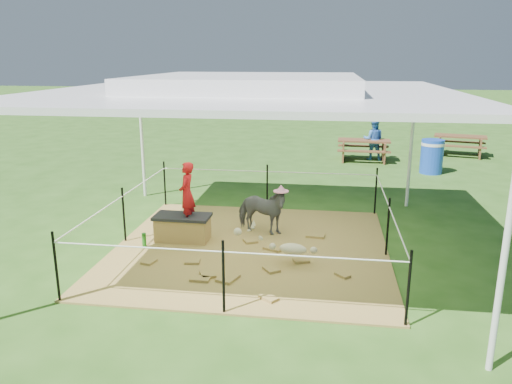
# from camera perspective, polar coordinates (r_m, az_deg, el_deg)

# --- Properties ---
(ground) EXTENTS (90.00, 90.00, 0.00)m
(ground) POSITION_cam_1_polar(r_m,az_deg,el_deg) (8.59, -0.58, -6.53)
(ground) COLOR #2D5919
(ground) RESTS_ON ground
(hay_patch) EXTENTS (4.60, 4.60, 0.03)m
(hay_patch) POSITION_cam_1_polar(r_m,az_deg,el_deg) (8.58, -0.58, -6.43)
(hay_patch) COLOR brown
(hay_patch) RESTS_ON ground
(canopy_tent) EXTENTS (6.30, 6.30, 2.90)m
(canopy_tent) POSITION_cam_1_polar(r_m,az_deg,el_deg) (7.99, -0.63, 11.71)
(canopy_tent) COLOR silver
(canopy_tent) RESTS_ON ground
(rope_fence) EXTENTS (4.54, 4.54, 1.00)m
(rope_fence) POSITION_cam_1_polar(r_m,az_deg,el_deg) (8.37, -0.59, -2.43)
(rope_fence) COLOR black
(rope_fence) RESTS_ON ground
(straw_bale) EXTENTS (0.92, 0.47, 0.41)m
(straw_bale) POSITION_cam_1_polar(r_m,az_deg,el_deg) (8.94, -8.37, -4.19)
(straw_bale) COLOR #A27A3B
(straw_bale) RESTS_ON hay_patch
(dark_cloth) EXTENTS (0.99, 0.52, 0.05)m
(dark_cloth) POSITION_cam_1_polar(r_m,az_deg,el_deg) (8.87, -8.43, -2.79)
(dark_cloth) COLOR black
(dark_cloth) RESTS_ON straw_bale
(woman) EXTENTS (0.27, 0.40, 1.10)m
(woman) POSITION_cam_1_polar(r_m,az_deg,el_deg) (8.69, -7.93, 0.47)
(woman) COLOR red
(woman) RESTS_ON straw_bale
(green_bottle) EXTENTS (0.07, 0.07, 0.26)m
(green_bottle) POSITION_cam_1_polar(r_m,az_deg,el_deg) (8.74, -12.66, -5.41)
(green_bottle) COLOR #1C7219
(green_bottle) RESTS_ON hay_patch
(pony) EXTENTS (1.11, 0.75, 0.86)m
(pony) POSITION_cam_1_polar(r_m,az_deg,el_deg) (9.10, 0.60, -2.17)
(pony) COLOR #505156
(pony) RESTS_ON hay_patch
(pink_hat) EXTENTS (0.27, 0.27, 0.12)m
(pink_hat) POSITION_cam_1_polar(r_m,az_deg,el_deg) (8.97, 0.61, 0.84)
(pink_hat) COLOR pink
(pink_hat) RESTS_ON pony
(foal) EXTENTS (1.11, 0.72, 0.57)m
(foal) POSITION_cam_1_polar(r_m,az_deg,el_deg) (7.83, 4.24, -6.28)
(foal) COLOR beige
(foal) RESTS_ON hay_patch
(trash_barrel) EXTENTS (0.77, 0.77, 0.95)m
(trash_barrel) POSITION_cam_1_polar(r_m,az_deg,el_deg) (14.84, 19.45, 3.85)
(trash_barrel) COLOR blue
(trash_barrel) RESTS_ON ground
(picnic_table_near) EXTENTS (1.65, 1.22, 0.67)m
(picnic_table_near) POSITION_cam_1_polar(r_m,az_deg,el_deg) (16.12, 12.18, 4.70)
(picnic_table_near) COLOR brown
(picnic_table_near) RESTS_ON ground
(picnic_table_far) EXTENTS (1.85, 1.52, 0.67)m
(picnic_table_far) POSITION_cam_1_polar(r_m,az_deg,el_deg) (17.90, 22.23, 4.94)
(picnic_table_far) COLOR brown
(picnic_table_far) RESTS_ON ground
(distant_person) EXTENTS (0.68, 0.55, 1.31)m
(distant_person) POSITION_cam_1_polar(r_m,az_deg,el_deg) (16.24, 13.26, 5.86)
(distant_person) COLOR #3976D6
(distant_person) RESTS_ON ground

